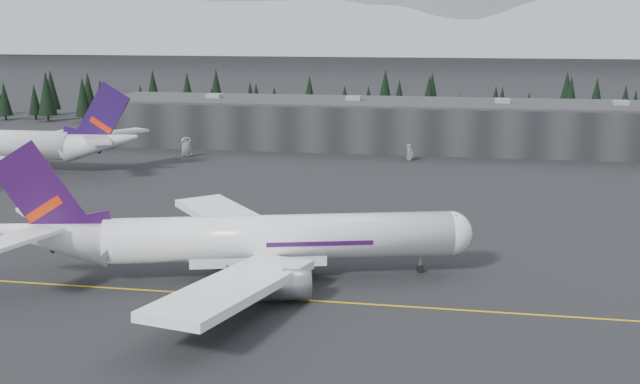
% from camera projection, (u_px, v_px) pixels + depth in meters
% --- Properties ---
extents(ground, '(1400.00, 1400.00, 0.00)m').
position_uv_depth(ground, '(291.00, 294.00, 101.10)').
color(ground, black).
rests_on(ground, ground).
extents(taxiline, '(400.00, 0.40, 0.02)m').
position_uv_depth(taxiline, '(288.00, 299.00, 99.18)').
color(taxiline, gold).
rests_on(taxiline, ground).
extents(terminal, '(160.00, 30.00, 12.60)m').
position_uv_depth(terminal, '(389.00, 124.00, 220.03)').
color(terminal, black).
rests_on(terminal, ground).
extents(treeline, '(360.00, 20.00, 15.00)m').
position_uv_depth(treeline, '(401.00, 106.00, 255.37)').
color(treeline, black).
rests_on(treeline, ground).
extents(mountain_ridge, '(4400.00, 900.00, 420.00)m').
position_uv_depth(mountain_ridge, '(454.00, 48.00, 1063.00)').
color(mountain_ridge, white).
rests_on(mountain_ridge, ground).
extents(jet_main, '(63.26, 57.43, 19.00)m').
position_uv_depth(jet_main, '(238.00, 239.00, 106.37)').
color(jet_main, white).
rests_on(jet_main, ground).
extents(gse_vehicle_a, '(4.57, 5.63, 1.43)m').
position_uv_depth(gse_vehicle_a, '(187.00, 154.00, 203.89)').
color(gse_vehicle_a, silver).
rests_on(gse_vehicle_a, ground).
extents(gse_vehicle_b, '(4.43, 3.16, 1.40)m').
position_uv_depth(gse_vehicle_b, '(410.00, 158.00, 198.33)').
color(gse_vehicle_b, silver).
rests_on(gse_vehicle_b, ground).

